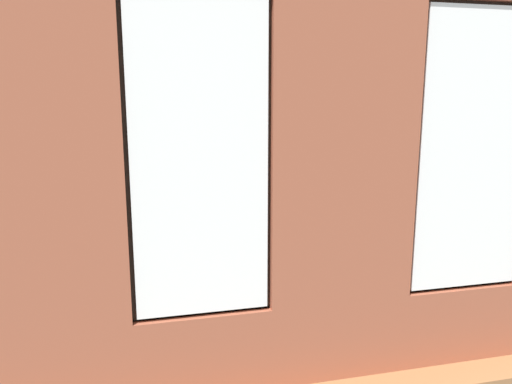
% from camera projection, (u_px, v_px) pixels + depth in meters
% --- Properties ---
extents(ground_plane, '(6.97, 6.02, 0.10)m').
position_uv_depth(ground_plane, '(257.00, 267.00, 6.44)').
color(ground_plane, '#99663D').
extents(brick_wall_with_windows, '(6.37, 0.30, 3.01)m').
position_uv_depth(brick_wall_with_windows, '(343.00, 192.00, 3.64)').
color(brick_wall_with_windows, '#9E5138').
rests_on(brick_wall_with_windows, ground_plane).
extents(couch_by_window, '(1.93, 0.87, 0.80)m').
position_uv_depth(couch_by_window, '(274.00, 305.00, 4.40)').
color(couch_by_window, black).
rests_on(couch_by_window, ground_plane).
extents(couch_left, '(1.00, 1.89, 0.80)m').
position_uv_depth(couch_left, '(442.00, 232.00, 6.67)').
color(couch_left, black).
rests_on(couch_left, ground_plane).
extents(coffee_table, '(1.21, 0.75, 0.43)m').
position_uv_depth(coffee_table, '(231.00, 241.00, 6.16)').
color(coffee_table, olive).
rests_on(coffee_table, ground_plane).
extents(cup_ceramic, '(0.09, 0.09, 0.11)m').
position_uv_depth(cup_ceramic, '(203.00, 237.00, 5.95)').
color(cup_ceramic, '#33567F').
rests_on(cup_ceramic, coffee_table).
extents(candle_jar, '(0.08, 0.08, 0.13)m').
position_uv_depth(candle_jar, '(217.00, 230.00, 6.19)').
color(candle_jar, '#B7333D').
rests_on(candle_jar, coffee_table).
extents(table_plant_small, '(0.13, 0.13, 0.21)m').
position_uv_depth(table_plant_small, '(240.00, 230.00, 6.04)').
color(table_plant_small, '#9E5638').
rests_on(table_plant_small, coffee_table).
extents(remote_silver, '(0.17, 0.05, 0.02)m').
position_uv_depth(remote_silver, '(231.00, 236.00, 6.15)').
color(remote_silver, '#B2B2B7').
rests_on(remote_silver, coffee_table).
extents(remote_black, '(0.17, 0.13, 0.02)m').
position_uv_depth(remote_black, '(254.00, 231.00, 6.35)').
color(remote_black, black).
rests_on(remote_black, coffee_table).
extents(media_console, '(0.92, 0.42, 0.58)m').
position_uv_depth(media_console, '(22.00, 252.00, 5.97)').
color(media_console, black).
rests_on(media_console, ground_plane).
extents(tv_flatscreen, '(1.08, 0.20, 0.77)m').
position_uv_depth(tv_flatscreen, '(16.00, 197.00, 5.84)').
color(tv_flatscreen, black).
rests_on(tv_flatscreen, media_console).
extents(potted_plant_corner_near_left, '(1.03, 0.96, 1.29)m').
position_uv_depth(potted_plant_corner_near_left, '(374.00, 181.00, 8.82)').
color(potted_plant_corner_near_left, gray).
rests_on(potted_plant_corner_near_left, ground_plane).
extents(potted_plant_by_left_couch, '(0.28, 0.28, 0.46)m').
position_uv_depth(potted_plant_by_left_couch, '(368.00, 211.00, 7.88)').
color(potted_plant_by_left_couch, '#47423D').
rests_on(potted_plant_by_left_couch, ground_plane).
extents(potted_plant_foreground_right, '(0.55, 0.55, 0.88)m').
position_uv_depth(potted_plant_foreground_right, '(65.00, 200.00, 7.59)').
color(potted_plant_foreground_right, '#47423D').
rests_on(potted_plant_foreground_right, ground_plane).
extents(potted_plant_mid_room_small, '(0.29, 0.29, 0.54)m').
position_uv_depth(potted_plant_mid_room_small, '(297.00, 222.00, 7.06)').
color(potted_plant_mid_room_small, gray).
rests_on(potted_plant_mid_room_small, ground_plane).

